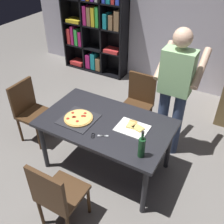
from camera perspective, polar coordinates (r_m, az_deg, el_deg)
ground_plane at (r=3.56m, az=-1.21°, el=-11.76°), size 12.00×12.00×0.00m
back_wall at (r=4.97m, az=14.99°, el=20.49°), size 6.40×0.10×2.80m
dining_table at (r=3.09m, az=-1.37°, el=-3.32°), size 1.55×0.93×0.75m
chair_near_camera at (r=2.69m, az=-12.15°, el=-17.22°), size 0.42×0.42×0.90m
chair_far_side at (r=3.87m, az=5.83°, el=2.60°), size 0.42×0.42×0.90m
chair_left_end at (r=3.86m, az=-17.63°, el=0.78°), size 0.42×0.42×0.90m
bookshelf at (r=5.53m, az=-3.68°, el=18.54°), size 1.40×0.35×1.95m
person_serving_pizza at (r=3.29m, az=13.68°, el=5.14°), size 0.55×0.54×1.75m
pepperoni_pizza_on_tray at (r=3.10m, az=-7.39°, el=-1.42°), size 0.40×0.40×0.04m
pizza_slices_on_towel at (r=2.96m, az=4.64°, el=-3.36°), size 0.36×0.28×0.03m
wine_bottle at (r=2.57m, az=6.54°, el=-7.67°), size 0.07×0.07×0.32m
kitchen_scissors at (r=2.85m, az=-3.43°, el=-5.21°), size 0.20×0.13×0.01m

